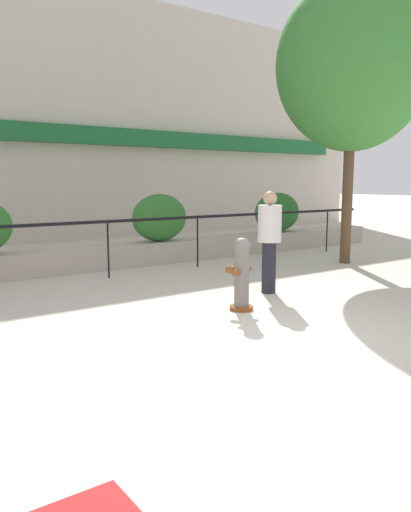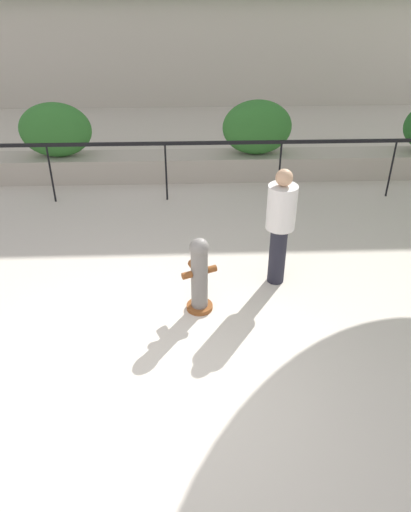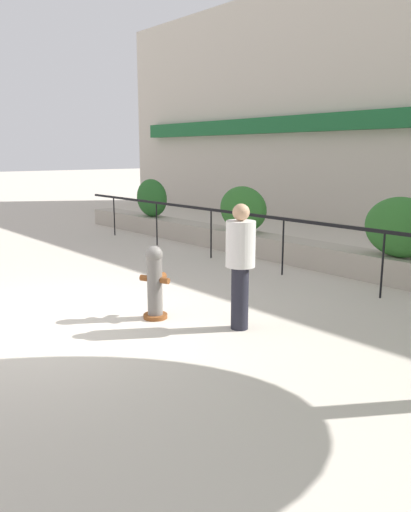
# 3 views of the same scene
# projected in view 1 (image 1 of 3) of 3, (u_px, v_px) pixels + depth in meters

# --- Properties ---
(ground_plane) EXTENTS (120.00, 120.00, 0.00)m
(ground_plane) POSITION_uv_depth(u_px,v_px,m) (285.00, 341.00, 5.95)
(ground_plane) COLOR beige
(building_facade) EXTENTS (30.00, 1.36, 8.00)m
(building_facade) POSITION_uv_depth(u_px,v_px,m) (4.00, 111.00, 14.98)
(building_facade) COLOR beige
(building_facade) RESTS_ON ground
(planter_wall_low) EXTENTS (18.00, 0.70, 0.50)m
(planter_wall_low) POSITION_uv_depth(u_px,v_px,m) (87.00, 259.00, 10.73)
(planter_wall_low) COLOR #ADA393
(planter_wall_low) RESTS_ON ground
(fence_railing_segment) EXTENTS (15.00, 0.05, 1.15)m
(fence_railing_segment) POSITION_uv_depth(u_px,v_px,m) (108.00, 227.00, 9.73)
(fence_railing_segment) COLOR black
(fence_railing_segment) RESTS_ON ground
(hedge_bush_2) EXTENTS (1.41, 0.70, 1.11)m
(hedge_bush_2) POSITION_uv_depth(u_px,v_px,m) (160.00, 218.00, 11.67)
(hedge_bush_2) COLOR #2D6B28
(hedge_bush_2) RESTS_ON planter_wall_low
(hedge_bush_3) EXTENTS (1.55, 0.70, 1.09)m
(hedge_bush_3) POSITION_uv_depth(u_px,v_px,m) (277.00, 212.00, 13.86)
(hedge_bush_3) COLOR #235B23
(hedge_bush_3) RESTS_ON planter_wall_low
(fire_hydrant) EXTENTS (0.47, 0.48, 1.08)m
(fire_hydrant) POSITION_uv_depth(u_px,v_px,m) (241.00, 273.00, 7.34)
(fire_hydrant) COLOR brown
(fire_hydrant) RESTS_ON ground
(street_tree) EXTENTS (3.58, 3.22, 6.32)m
(street_tree) POSITION_uv_depth(u_px,v_px,m) (353.00, 66.00, 11.06)
(street_tree) COLOR brown
(street_tree) RESTS_ON ground
(pedestrian) EXTENTS (0.54, 0.54, 1.73)m
(pedestrian) POSITION_uv_depth(u_px,v_px,m) (269.00, 236.00, 8.42)
(pedestrian) COLOR black
(pedestrian) RESTS_ON ground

